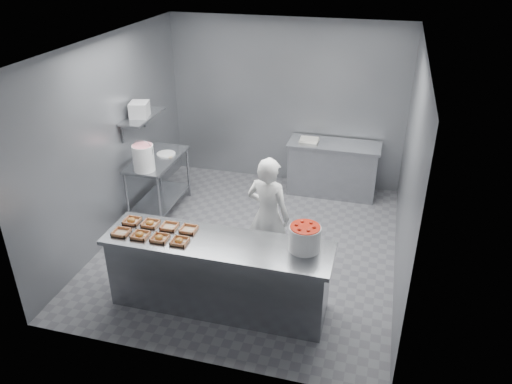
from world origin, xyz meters
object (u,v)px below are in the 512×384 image
at_px(tray_7, 189,229).
at_px(strawberry_tub, 305,237).
at_px(glaze_bucket, 143,157).
at_px(tray_5, 150,223).
at_px(prep_table, 159,176).
at_px(appliance, 139,110).
at_px(tray_0, 121,232).
at_px(tray_6, 169,226).
at_px(back_counter, 333,168).
at_px(service_counter, 219,274).
at_px(tray_3, 180,241).
at_px(tray_4, 132,221).
at_px(tray_2, 160,238).
at_px(tray_1, 140,235).
at_px(worker, 268,216).

bearing_deg(tray_7, strawberry_tub, -1.05).
bearing_deg(glaze_bucket, tray_5, -61.36).
bearing_deg(prep_table, appliance, -162.53).
distance_m(tray_0, tray_6, 0.55).
distance_m(tray_5, glaze_bucket, 1.58).
xyz_separation_m(tray_7, strawberry_tub, (1.35, -0.02, 0.13)).
height_order(back_counter, glaze_bucket, glaze_bucket).
bearing_deg(glaze_bucket, back_counter, 34.52).
relative_size(tray_0, appliance, 0.64).
distance_m(tray_0, appliance, 2.28).
bearing_deg(service_counter, tray_3, -161.70).
height_order(prep_table, tray_4, tray_4).
distance_m(back_counter, tray_2, 3.74).
xyz_separation_m(prep_table, tray_5, (0.77, -1.82, 0.33)).
height_order(tray_4, appliance, appliance).
relative_size(tray_1, tray_6, 1.00).
bearing_deg(strawberry_tub, tray_6, 179.11).
bearing_deg(tray_0, tray_4, 90.66).
height_order(worker, glaze_bucket, worker).
bearing_deg(glaze_bucket, tray_1, -65.35).
distance_m(tray_2, tray_4, 0.55).
bearing_deg(back_counter, prep_table, -152.99).
height_order(prep_table, back_counter, same).
height_order(tray_1, strawberry_tub, strawberry_tub).
relative_size(tray_1, tray_2, 1.00).
height_order(tray_3, tray_5, same).
distance_m(tray_0, tray_5, 0.35).
relative_size(tray_4, appliance, 0.64).
bearing_deg(tray_0, worker, 34.40).
height_order(tray_2, tray_4, same).
bearing_deg(tray_2, tray_4, 151.36).
distance_m(tray_1, tray_3, 0.48).
distance_m(service_counter, glaze_bucket, 2.31).
xyz_separation_m(prep_table, tray_6, (1.02, -1.82, 0.33)).
bearing_deg(worker, prep_table, -14.64).
bearing_deg(service_counter, strawberry_tub, 6.32).
xyz_separation_m(service_counter, back_counter, (0.90, 3.25, -0.00)).
relative_size(tray_2, tray_6, 1.00).
height_order(tray_2, tray_5, same).
bearing_deg(tray_1, appliance, 114.96).
bearing_deg(prep_table, tray_6, -60.79).
distance_m(tray_2, appliance, 2.47).
bearing_deg(strawberry_tub, service_counter, -173.68).
xyz_separation_m(tray_1, glaze_bucket, (-0.75, 1.64, 0.18)).
bearing_deg(service_counter, glaze_bucket, 137.18).
xyz_separation_m(back_counter, appliance, (-2.72, -1.35, 1.22)).
bearing_deg(back_counter, tray_6, -116.18).
relative_size(service_counter, strawberry_tub, 7.51).
distance_m(tray_0, tray_3, 0.72).
height_order(tray_4, worker, worker).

